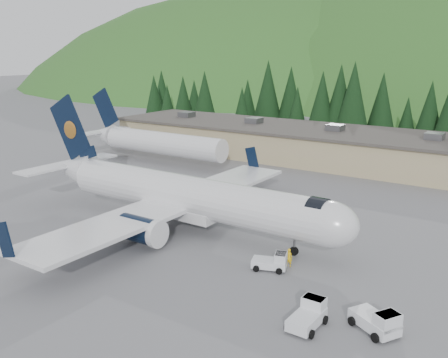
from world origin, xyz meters
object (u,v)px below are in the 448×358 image
baggage_tug_b (378,322)px  baggage_tug_c (309,315)px  baggage_tug_a (273,262)px  terminal_building (306,143)px  ramp_worker (289,257)px  airliner (182,196)px  second_airliner (151,141)px

baggage_tug_b → baggage_tug_c: (-4.06, -1.61, -0.03)m
baggage_tug_a → terminal_building: size_ratio=0.04×
baggage_tug_b → terminal_building: bearing=149.8°
baggage_tug_b → ramp_worker: size_ratio=2.30×
baggage_tug_c → terminal_building: 53.09m
baggage_tug_b → ramp_worker: 11.08m
airliner → terminal_building: (-3.89, 37.99, -0.77)m
airliner → baggage_tug_b: airliner is taller
airliner → baggage_tug_b: 24.28m
baggage_tug_c → terminal_building: terminal_building is taller
second_airliner → ramp_worker: size_ratio=17.33×
second_airliner → baggage_tug_a: (36.26, -25.78, -2.65)m
baggage_tug_c → terminal_building: size_ratio=0.04×
second_airliner → baggage_tug_a: second_airliner is taller
baggage_tug_a → terminal_building: (-16.35, 41.78, 1.95)m
ramp_worker → baggage_tug_c: bearing=120.5°
airliner → terminal_building: 38.19m
baggage_tug_a → ramp_worker: (0.83, 1.34, 0.12)m
baggage_tug_a → ramp_worker: bearing=39.3°
second_airliner → ramp_worker: bearing=-33.4°
second_airliner → terminal_building: bearing=38.8°
baggage_tug_a → baggage_tug_b: size_ratio=0.86×
baggage_tug_a → terminal_building: terminal_building is taller
ramp_worker → baggage_tug_a: bearing=54.1°
baggage_tug_b → ramp_worker: (-9.31, 6.02, 0.01)m
second_airliner → ramp_worker: (37.10, -24.45, -2.53)m
airliner → ramp_worker: size_ratio=24.06×
baggage_tug_a → terminal_building: bearing=92.6°
baggage_tug_b → second_airliner: bearing=176.8°
ramp_worker → baggage_tug_b: bearing=143.1°
baggage_tug_c → ramp_worker: (-5.25, 7.63, 0.04)m
baggage_tug_b → airliner: bearing=-170.4°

